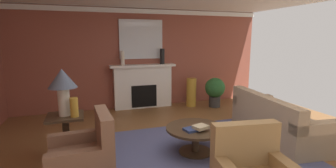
# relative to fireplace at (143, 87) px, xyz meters

# --- Properties ---
(ground_plane) EXTENTS (8.67, 8.67, 0.00)m
(ground_plane) POSITION_rel_fireplace_xyz_m (-0.03, -3.11, -0.57)
(ground_plane) COLOR brown
(wall_fireplace) EXTENTS (7.27, 0.12, 2.72)m
(wall_fireplace) POSITION_rel_fireplace_xyz_m (-0.03, 0.21, 0.79)
(wall_fireplace) COLOR brown
(wall_fireplace) RESTS_ON ground_plane
(crown_moulding) EXTENTS (7.27, 0.08, 0.12)m
(crown_moulding) POSITION_rel_fireplace_xyz_m (-0.03, 0.13, 2.07)
(crown_moulding) COLOR white
(area_rug) EXTENTS (3.53, 2.71, 0.01)m
(area_rug) POSITION_rel_fireplace_xyz_m (0.19, -3.08, -0.57)
(area_rug) COLOR #4C517A
(area_rug) RESTS_ON ground_plane
(fireplace) EXTENTS (1.80, 0.35, 1.21)m
(fireplace) POSITION_rel_fireplace_xyz_m (0.00, 0.00, 0.00)
(fireplace) COLOR white
(fireplace) RESTS_ON ground_plane
(mantel_mirror) EXTENTS (1.20, 0.04, 1.06)m
(mantel_mirror) POSITION_rel_fireplace_xyz_m (0.00, 0.12, 1.32)
(mantel_mirror) COLOR silver
(sofa) EXTENTS (1.13, 2.19, 0.85)m
(sofa) POSITION_rel_fireplace_xyz_m (1.96, -2.97, -0.28)
(sofa) COLOR tan
(sofa) RESTS_ON ground_plane
(armchair_near_window) EXTENTS (0.84, 0.84, 0.95)m
(armchair_near_window) POSITION_rel_fireplace_xyz_m (-1.59, -3.42, -0.27)
(armchair_near_window) COLOR brown
(armchair_near_window) RESTS_ON ground_plane
(coffee_table) EXTENTS (1.00, 1.00, 0.45)m
(coffee_table) POSITION_rel_fireplace_xyz_m (0.19, -3.08, -0.24)
(coffee_table) COLOR #3D2D1E
(coffee_table) RESTS_ON ground_plane
(side_table) EXTENTS (0.56, 0.56, 0.70)m
(side_table) POSITION_rel_fireplace_xyz_m (-1.85, -2.54, -0.17)
(side_table) COLOR #3D2D1E
(side_table) RESTS_ON ground_plane
(table_lamp) EXTENTS (0.44, 0.44, 0.75)m
(table_lamp) POSITION_rel_fireplace_xyz_m (-1.85, -2.54, 0.65)
(table_lamp) COLOR beige
(table_lamp) RESTS_ON side_table
(vase_mantel_right) EXTENTS (0.13, 0.13, 0.43)m
(vase_mantel_right) POSITION_rel_fireplace_xyz_m (0.55, -0.05, 0.85)
(vase_mantel_right) COLOR black
(vase_mantel_right) RESTS_ON fireplace
(vase_mantel_left) EXTENTS (0.10, 0.10, 0.38)m
(vase_mantel_left) POSITION_rel_fireplace_xyz_m (-0.55, -0.05, 0.83)
(vase_mantel_left) COLOR beige
(vase_mantel_left) RESTS_ON fireplace
(vase_tall_corner) EXTENTS (0.28, 0.28, 0.80)m
(vase_tall_corner) POSITION_rel_fireplace_xyz_m (1.34, -0.30, -0.17)
(vase_tall_corner) COLOR #B7892D
(vase_tall_corner) RESTS_ON ground_plane
(vase_on_side_table) EXTENTS (0.13, 0.13, 0.30)m
(vase_on_side_table) POSITION_rel_fireplace_xyz_m (-1.70, -2.66, 0.28)
(vase_on_side_table) COLOR #B7892D
(vase_on_side_table) RESTS_ON side_table
(book_red_cover) EXTENTS (0.25, 0.23, 0.04)m
(book_red_cover) POSITION_rel_fireplace_xyz_m (0.06, -3.21, -0.10)
(book_red_cover) COLOR navy
(book_red_cover) RESTS_ON coffee_table
(book_art_folio) EXTENTS (0.27, 0.25, 0.05)m
(book_art_folio) POSITION_rel_fireplace_xyz_m (0.20, -3.25, -0.06)
(book_art_folio) COLOR tan
(book_art_folio) RESTS_ON coffee_table
(potted_plant) EXTENTS (0.56, 0.56, 0.83)m
(potted_plant) POSITION_rel_fireplace_xyz_m (1.94, -0.58, -0.08)
(potted_plant) COLOR #333333
(potted_plant) RESTS_ON ground_plane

